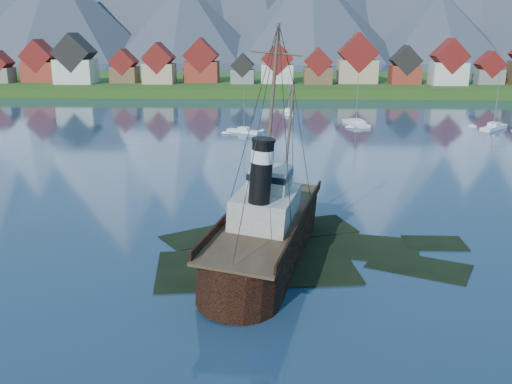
{
  "coord_description": "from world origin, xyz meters",
  "views": [
    {
      "loc": [
        -1.01,
        -50.26,
        21.07
      ],
      "look_at": [
        -3.34,
        6.0,
        5.0
      ],
      "focal_mm": 40.0,
      "sensor_mm": 36.0,
      "label": 1
    }
  ],
  "objects_px": {
    "sailboat_e": "(356,124)",
    "sailboat_f": "(288,112)",
    "sailboat_d": "(494,128)",
    "tugboat_wreck": "(265,226)",
    "sailboat_c": "(244,132)"
  },
  "relations": [
    {
      "from": "sailboat_e",
      "to": "sailboat_f",
      "type": "bearing_deg",
      "value": 111.57
    },
    {
      "from": "sailboat_d",
      "to": "sailboat_e",
      "type": "relative_size",
      "value": 1.1
    },
    {
      "from": "tugboat_wreck",
      "to": "sailboat_c",
      "type": "distance_m",
      "value": 68.14
    },
    {
      "from": "tugboat_wreck",
      "to": "sailboat_f",
      "type": "relative_size",
      "value": 2.79
    },
    {
      "from": "sailboat_d",
      "to": "tugboat_wreck",
      "type": "bearing_deg",
      "value": -80.56
    },
    {
      "from": "sailboat_d",
      "to": "sailboat_e",
      "type": "bearing_deg",
      "value": -146.45
    },
    {
      "from": "sailboat_d",
      "to": "sailboat_f",
      "type": "relative_size",
      "value": 1.21
    },
    {
      "from": "sailboat_e",
      "to": "sailboat_f",
      "type": "relative_size",
      "value": 1.1
    },
    {
      "from": "tugboat_wreck",
      "to": "sailboat_d",
      "type": "relative_size",
      "value": 2.3
    },
    {
      "from": "sailboat_c",
      "to": "sailboat_e",
      "type": "height_order",
      "value": "sailboat_e"
    },
    {
      "from": "sailboat_d",
      "to": "sailboat_e",
      "type": "distance_m",
      "value": 29.83
    },
    {
      "from": "tugboat_wreck",
      "to": "sailboat_e",
      "type": "bearing_deg",
      "value": 87.76
    },
    {
      "from": "sailboat_e",
      "to": "sailboat_f",
      "type": "xyz_separation_m",
      "value": [
        -15.26,
        18.35,
        -0.02
      ]
    },
    {
      "from": "tugboat_wreck",
      "to": "sailboat_e",
      "type": "height_order",
      "value": "tugboat_wreck"
    },
    {
      "from": "sailboat_f",
      "to": "sailboat_c",
      "type": "bearing_deg",
      "value": -109.14
    }
  ]
}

